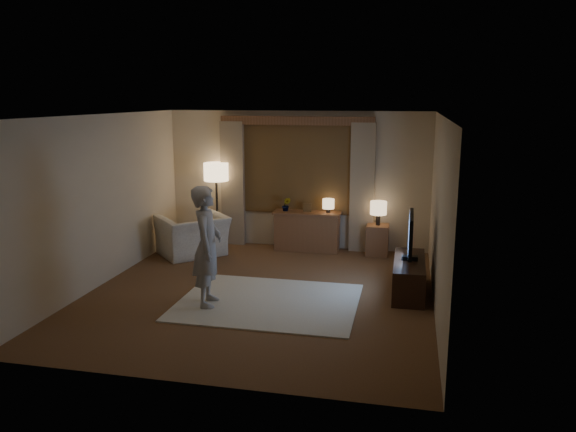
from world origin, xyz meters
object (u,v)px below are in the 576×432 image
(sideboard, at_px, (307,232))
(person, at_px, (207,246))
(side_table, at_px, (377,240))
(armchair, at_px, (193,236))
(tv_stand, at_px, (409,276))

(sideboard, distance_m, person, 3.28)
(sideboard, height_order, side_table, sideboard)
(side_table, bearing_deg, person, -124.74)
(side_table, bearing_deg, armchair, -167.33)
(side_table, xyz_separation_m, tv_stand, (0.58, -1.96, -0.03))
(sideboard, distance_m, tv_stand, 2.77)
(side_table, height_order, tv_stand, side_table)
(sideboard, height_order, armchair, armchair)
(tv_stand, bearing_deg, sideboard, 133.50)
(sideboard, relative_size, tv_stand, 0.86)
(sideboard, relative_size, person, 0.72)
(armchair, distance_m, person, 2.66)
(armchair, relative_size, person, 0.68)
(sideboard, bearing_deg, person, -104.58)
(sideboard, distance_m, armchair, 2.13)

